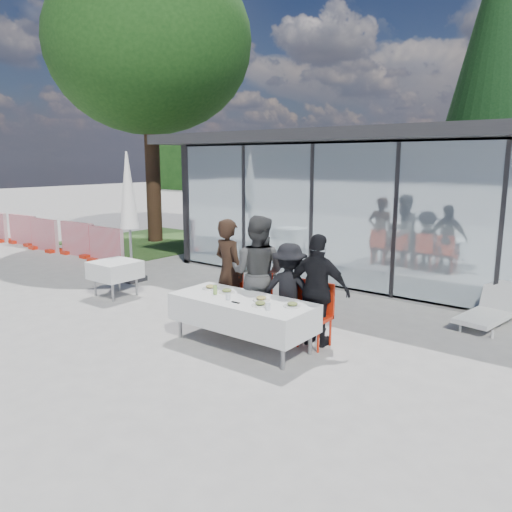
{
  "coord_description": "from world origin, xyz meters",
  "views": [
    {
      "loc": [
        4.9,
        -5.46,
        2.82
      ],
      "look_at": [
        -0.29,
        1.2,
        1.18
      ],
      "focal_mm": 35.0,
      "sensor_mm": 36.0,
      "label": 1
    }
  ],
  "objects": [
    {
      "name": "diner_a",
      "position": [
        -0.65,
        0.89,
        0.92
      ],
      "size": [
        0.78,
        0.78,
        1.83
      ],
      "primitive_type": "imported",
      "rotation": [
        0.0,
        0.0,
        2.95
      ],
      "color": "black",
      "rests_on": "ground"
    },
    {
      "name": "diner_chair_d",
      "position": [
        1.14,
        0.9,
        0.54
      ],
      "size": [
        0.44,
        0.44,
        0.97
      ],
      "color": "red",
      "rests_on": "ground"
    },
    {
      "name": "diner_b",
      "position": [
        -0.02,
        0.89,
        0.97
      ],
      "size": [
        1.16,
        1.16,
        1.93
      ],
      "primitive_type": "imported",
      "rotation": [
        0.0,
        0.0,
        3.43
      ],
      "color": "#444444",
      "rests_on": "ground"
    },
    {
      "name": "folded_eyeglasses",
      "position": [
        0.33,
        -0.08,
        0.76
      ],
      "size": [
        0.14,
        0.03,
        0.01
      ],
      "primitive_type": "cube",
      "color": "black",
      "rests_on": "dining_table"
    },
    {
      "name": "grass_patch",
      "position": [
        -8.5,
        6.0,
        0.01
      ],
      "size": [
        5.0,
        5.0,
        0.02
      ],
      "primitive_type": "cube",
      "color": "#385926",
      "rests_on": "ground"
    },
    {
      "name": "plate_a",
      "position": [
        -0.52,
        0.28,
        0.78
      ],
      "size": [
        0.26,
        0.26,
        0.07
      ],
      "color": "silver",
      "rests_on": "dining_table"
    },
    {
      "name": "diner_d",
      "position": [
        1.14,
        0.89,
        0.87
      ],
      "size": [
        1.14,
        1.14,
        1.73
      ],
      "primitive_type": "imported",
      "rotation": [
        0.0,
        0.0,
        3.27
      ],
      "color": "black",
      "rests_on": "ground"
    },
    {
      "name": "diner_chair_b",
      "position": [
        -0.02,
        0.9,
        0.54
      ],
      "size": [
        0.44,
        0.44,
        0.97
      ],
      "color": "red",
      "rests_on": "ground"
    },
    {
      "name": "pavilion",
      "position": [
        2.0,
        8.16,
        2.15
      ],
      "size": [
        14.8,
        8.8,
        3.44
      ],
      "color": "gray",
      "rests_on": "ground"
    },
    {
      "name": "conifer_tree",
      "position": [
        0.5,
        13.0,
        5.99
      ],
      "size": [
        4.0,
        4.0,
        10.5
      ],
      "color": "#382316",
      "rests_on": "ground"
    },
    {
      "name": "plate_extra",
      "position": [
        0.7,
        0.02,
        0.78
      ],
      "size": [
        0.26,
        0.26,
        0.07
      ],
      "color": "silver",
      "rests_on": "dining_table"
    },
    {
      "name": "diner_chair_c",
      "position": [
        0.61,
        0.9,
        0.54
      ],
      "size": [
        0.44,
        0.44,
        0.97
      ],
      "color": "red",
      "rests_on": "ground"
    },
    {
      "name": "plate_d",
      "position": [
        1.09,
        0.27,
        0.78
      ],
      "size": [
        0.26,
        0.26,
        0.07
      ],
      "color": "silver",
      "rests_on": "dining_table"
    },
    {
      "name": "market_umbrella",
      "position": [
        -4.43,
        1.77,
        1.94
      ],
      "size": [
        0.5,
        0.5,
        3.0
      ],
      "color": "black",
      "rests_on": "ground"
    },
    {
      "name": "plate_c",
      "position": [
        0.55,
        0.25,
        0.78
      ],
      "size": [
        0.26,
        0.26,
        0.07
      ],
      "color": "silver",
      "rests_on": "dining_table"
    },
    {
      "name": "treeline",
      "position": [
        -2.0,
        28.0,
        2.2
      ],
      "size": [
        62.5,
        2.0,
        4.4
      ],
      "color": "#133410",
      "rests_on": "ground"
    },
    {
      "name": "deciduous_tree",
      "position": [
        -8.5,
        6.0,
        6.48
      ],
      "size": [
        7.04,
        6.4,
        9.38
      ],
      "color": "#382316",
      "rests_on": "ground"
    },
    {
      "name": "juice_bottle",
      "position": [
        -0.23,
        0.08,
        0.82
      ],
      "size": [
        0.06,
        0.06,
        0.14
      ],
      "primitive_type": "cylinder",
      "color": "#88B54B",
      "rests_on": "dining_table"
    },
    {
      "name": "ground",
      "position": [
        0.0,
        0.0,
        0.0
      ],
      "size": [
        90.0,
        90.0,
        0.0
      ],
      "primitive_type": "plane",
      "color": "#A19D98",
      "rests_on": "ground"
    },
    {
      "name": "diner_chair_a",
      "position": [
        -0.65,
        0.9,
        0.54
      ],
      "size": [
        0.44,
        0.44,
        0.97
      ],
      "color": "red",
      "rests_on": "ground"
    },
    {
      "name": "spare_table_left",
      "position": [
        -3.64,
        0.72,
        0.55
      ],
      "size": [
        0.86,
        0.86,
        0.74
      ],
      "color": "silver",
      "rests_on": "ground"
    },
    {
      "name": "dining_table",
      "position": [
        0.26,
        0.15,
        0.54
      ],
      "size": [
        2.26,
        0.96,
        0.75
      ],
      "color": "silver",
      "rests_on": "ground"
    },
    {
      "name": "construction_barriers",
      "position": [
        -10.64,
        2.73,
        0.44
      ],
      "size": [
        9.4,
        0.6,
        1.0
      ],
      "color": "red",
      "rests_on": "ground"
    },
    {
      "name": "diner_c",
      "position": [
        0.61,
        0.89,
        0.77
      ],
      "size": [
        1.26,
        1.26,
        1.54
      ],
      "primitive_type": "imported",
      "rotation": [
        0.0,
        0.0,
        3.48
      ],
      "color": "black",
      "rests_on": "ground"
    },
    {
      "name": "lounger",
      "position": [
        3.0,
        3.56,
        0.26
      ],
      "size": [
        0.81,
        1.41,
        0.72
      ],
      "color": "silver",
      "rests_on": "ground"
    },
    {
      "name": "drinking_glasses",
      "position": [
        0.52,
        -0.04,
        0.8
      ],
      "size": [
        0.85,
        0.11,
        0.1
      ],
      "color": "silver",
      "rests_on": "dining_table"
    },
    {
      "name": "plate_b",
      "position": [
        -0.15,
        0.26,
        0.78
      ],
      "size": [
        0.26,
        0.26,
        0.07
      ],
      "color": "silver",
      "rests_on": "dining_table"
    }
  ]
}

